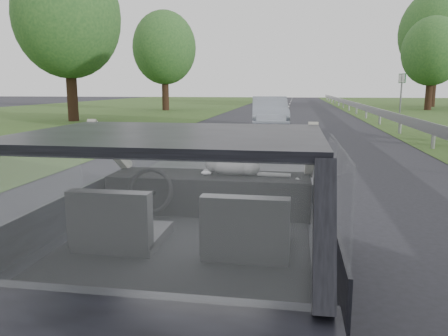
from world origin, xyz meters
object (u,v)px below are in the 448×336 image
(subject_car, at_px, (192,233))
(highway_sign, at_px, (401,93))
(cat, at_px, (233,165))
(other_car, at_px, (269,113))

(subject_car, xyz_separation_m, highway_sign, (7.36, 27.48, 0.54))
(cat, height_order, highway_sign, highway_sign)
(highway_sign, bearing_deg, other_car, -133.75)
(subject_car, height_order, other_car, subject_car)
(cat, bearing_deg, subject_car, -106.31)
(subject_car, height_order, highway_sign, highway_sign)
(subject_car, distance_m, cat, 0.75)
(cat, bearing_deg, other_car, 92.58)
(cat, relative_size, highway_sign, 0.22)
(subject_car, bearing_deg, other_car, 91.54)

